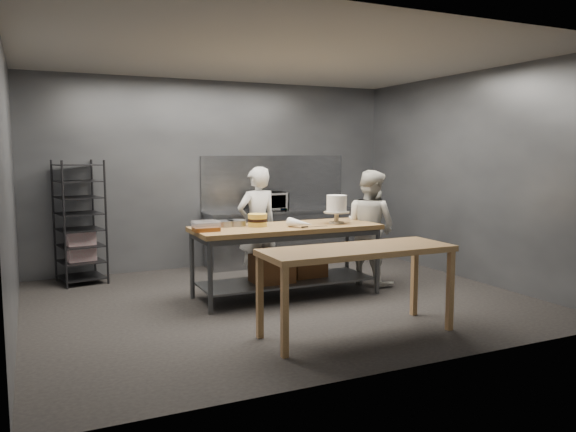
# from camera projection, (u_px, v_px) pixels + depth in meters

# --- Properties ---
(ground) EXTENTS (6.00, 6.00, 0.00)m
(ground) POSITION_uv_depth(u_px,v_px,m) (281.00, 300.00, 7.07)
(ground) COLOR black
(ground) RESTS_ON ground
(back_wall) EXTENTS (6.00, 0.04, 3.00)m
(back_wall) POSITION_uv_depth(u_px,v_px,m) (218.00, 174.00, 9.15)
(back_wall) COLOR #4C4F54
(back_wall) RESTS_ON ground
(work_table) EXTENTS (2.40, 0.90, 0.92)m
(work_table) POSITION_uv_depth(u_px,v_px,m) (287.00, 252.00, 7.23)
(work_table) COLOR brown
(work_table) RESTS_ON ground
(near_counter) EXTENTS (2.00, 0.70, 0.90)m
(near_counter) POSITION_uv_depth(u_px,v_px,m) (358.00, 256.00, 5.68)
(near_counter) COLOR olive
(near_counter) RESTS_ON ground
(back_counter) EXTENTS (2.60, 0.60, 0.90)m
(back_counter) POSITION_uv_depth(u_px,v_px,m) (282.00, 236.00, 9.40)
(back_counter) COLOR slate
(back_counter) RESTS_ON ground
(splashback_panel) EXTENTS (2.60, 0.02, 0.90)m
(splashback_panel) POSITION_uv_depth(u_px,v_px,m) (275.00, 182.00, 9.57)
(splashback_panel) COLOR slate
(splashback_panel) RESTS_ON back_counter
(speed_rack) EXTENTS (0.71, 0.75, 1.75)m
(speed_rack) POSITION_uv_depth(u_px,v_px,m) (80.00, 223.00, 7.95)
(speed_rack) COLOR black
(speed_rack) RESTS_ON ground
(chef_behind) EXTENTS (0.65, 0.47, 1.66)m
(chef_behind) POSITION_uv_depth(u_px,v_px,m) (257.00, 226.00, 7.86)
(chef_behind) COLOR white
(chef_behind) RESTS_ON ground
(chef_right) EXTENTS (0.84, 0.94, 1.61)m
(chef_right) POSITION_uv_depth(u_px,v_px,m) (370.00, 227.00, 7.90)
(chef_right) COLOR silver
(chef_right) RESTS_ON ground
(microwave) EXTENTS (0.54, 0.37, 0.30)m
(microwave) POSITION_uv_depth(u_px,v_px,m) (270.00, 201.00, 9.24)
(microwave) COLOR black
(microwave) RESTS_ON back_counter
(frosted_cake_stand) EXTENTS (0.34, 0.34, 0.37)m
(frosted_cake_stand) POSITION_uv_depth(u_px,v_px,m) (337.00, 206.00, 7.39)
(frosted_cake_stand) COLOR #B9AE94
(frosted_cake_stand) RESTS_ON work_table
(layer_cake) EXTENTS (0.24, 0.24, 0.16)m
(layer_cake) POSITION_uv_depth(u_px,v_px,m) (257.00, 220.00, 7.11)
(layer_cake) COLOR gold
(layer_cake) RESTS_ON work_table
(cake_pans) EXTENTS (0.41, 0.25, 0.07)m
(cake_pans) POSITION_uv_depth(u_px,v_px,m) (231.00, 223.00, 7.13)
(cake_pans) COLOR gray
(cake_pans) RESTS_ON work_table
(piping_bag) EXTENTS (0.25, 0.40, 0.12)m
(piping_bag) POSITION_uv_depth(u_px,v_px,m) (301.00, 223.00, 6.96)
(piping_bag) COLOR white
(piping_bag) RESTS_ON work_table
(offset_spatula) EXTENTS (0.37, 0.02, 0.02)m
(offset_spatula) POSITION_uv_depth(u_px,v_px,m) (311.00, 227.00, 7.04)
(offset_spatula) COLOR slate
(offset_spatula) RESTS_ON work_table
(pastry_clamshells) EXTENTS (0.35, 0.35, 0.11)m
(pastry_clamshells) POSITION_uv_depth(u_px,v_px,m) (206.00, 226.00, 6.74)
(pastry_clamshells) COLOR #99581E
(pastry_clamshells) RESTS_ON work_table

